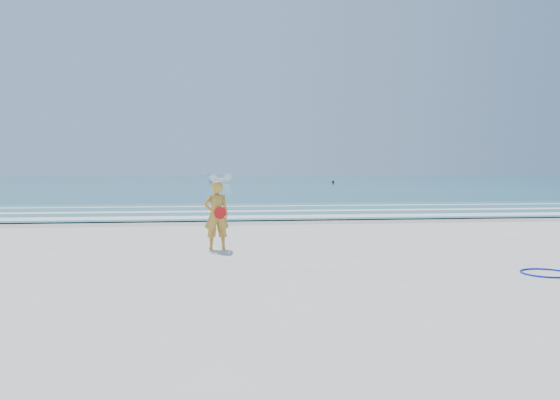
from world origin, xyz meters
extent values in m
plane|color=silver|center=(0.00, 0.00, 0.00)|extent=(400.00, 400.00, 0.00)
cube|color=#B2A893|center=(0.00, 9.00, 0.00)|extent=(400.00, 2.40, 0.00)
cube|color=#19727F|center=(0.00, 105.00, 0.02)|extent=(400.00, 190.00, 0.04)
cube|color=#59B7AD|center=(0.00, 14.00, 0.04)|extent=(400.00, 10.00, 0.01)
cube|color=white|center=(0.00, 10.30, 0.05)|extent=(400.00, 1.40, 0.01)
cube|color=white|center=(0.00, 13.20, 0.05)|extent=(400.00, 0.90, 0.01)
cube|color=white|center=(0.00, 16.50, 0.05)|extent=(400.00, 0.60, 0.01)
torus|color=#0B13CD|center=(4.02, -1.19, 0.01)|extent=(1.01, 1.01, 0.03)
imported|color=white|center=(-0.36, 70.15, 0.79)|extent=(4.08, 2.18, 1.49)
sphere|color=black|center=(15.72, 67.15, 0.23)|extent=(0.38, 0.38, 0.38)
imported|color=gold|center=(-1.46, 2.41, 0.76)|extent=(0.59, 0.43, 1.51)
cylinder|color=red|center=(-1.38, 2.23, 0.82)|extent=(0.27, 0.08, 0.27)
camera|label=1|loc=(-1.55, -9.66, 1.72)|focal=35.00mm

